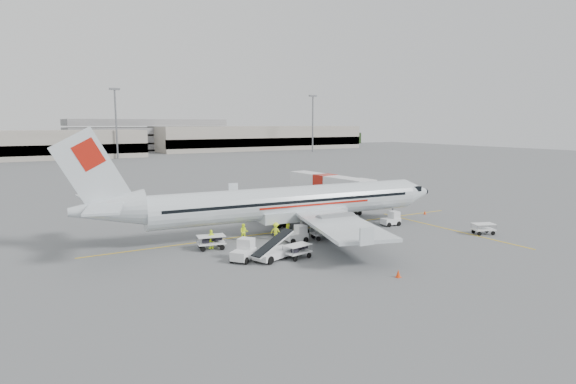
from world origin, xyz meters
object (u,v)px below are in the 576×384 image
Objects in this scene: jet_bridge at (325,191)px; tug_aft at (243,250)px; tug_fore at (391,219)px; belt_loader at (274,243)px; tug_mid at (296,234)px; aircraft at (291,181)px.

tug_aft is (-20.11, -17.07, -1.37)m from jet_bridge.
belt_loader is at bearing -161.01° from tug_fore.
tug_mid is (-12.94, -13.78, -1.48)m from jet_bridge.
aircraft is at bearing 1.07° from tug_aft.
tug_mid is (4.69, 4.11, -0.61)m from belt_loader.
aircraft is 6.25m from tug_mid.
tug_aft is (-20.06, -4.29, 0.11)m from tug_fore.
aircraft is at bearing -141.34° from jet_bridge.
jet_bridge is 26.42m from tug_aft.
tug_mid is at bearing -13.13° from tug_aft.
jet_bridge reaches higher than belt_loader.
tug_mid is at bearing -135.98° from jet_bridge.
belt_loader is at bearing -136.35° from tug_mid.
aircraft reaches higher than tug_aft.
aircraft reaches higher than jet_bridge.
jet_bridge reaches higher than tug_fore.
jet_bridge reaches higher than tug_mid.
tug_fore is 20.51m from tug_aft.
jet_bridge is 3.36× the size of belt_loader.
jet_bridge is at bearing 92.55° from tug_fore.
aircraft is 15.28m from jet_bridge.
aircraft reaches higher than tug_mid.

